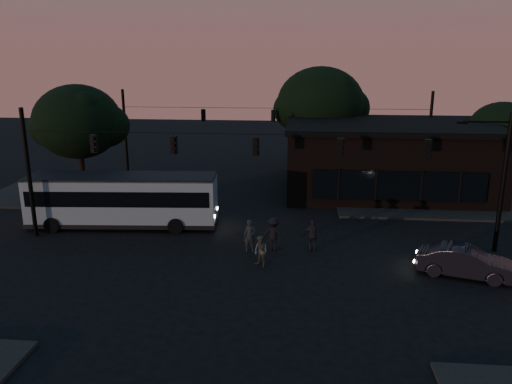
# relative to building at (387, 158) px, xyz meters

# --- Properties ---
(ground) EXTENTS (120.00, 120.00, 0.00)m
(ground) POSITION_rel_building_xyz_m (-9.00, -15.97, -2.71)
(ground) COLOR black
(ground) RESTS_ON ground
(sidewalk_far_right) EXTENTS (14.00, 10.00, 0.15)m
(sidewalk_far_right) POSITION_rel_building_xyz_m (3.00, -1.97, -2.63)
(sidewalk_far_right) COLOR black
(sidewalk_far_right) RESTS_ON ground
(sidewalk_far_left) EXTENTS (14.00, 10.00, 0.15)m
(sidewalk_far_left) POSITION_rel_building_xyz_m (-23.00, -1.97, -2.63)
(sidewalk_far_left) COLOR black
(sidewalk_far_left) RESTS_ON ground
(building) EXTENTS (15.40, 10.41, 5.40)m
(building) POSITION_rel_building_xyz_m (0.00, 0.00, 0.00)
(building) COLOR black
(building) RESTS_ON ground
(tree_behind) EXTENTS (7.60, 7.60, 9.43)m
(tree_behind) POSITION_rel_building_xyz_m (-5.00, 6.03, 3.48)
(tree_behind) COLOR black
(tree_behind) RESTS_ON ground
(tree_right) EXTENTS (5.20, 5.20, 6.86)m
(tree_right) POSITION_rel_building_xyz_m (9.00, 2.03, 1.93)
(tree_right) COLOR black
(tree_right) RESTS_ON ground
(tree_left) EXTENTS (6.40, 6.40, 8.30)m
(tree_left) POSITION_rel_building_xyz_m (-23.00, -2.97, 2.86)
(tree_left) COLOR black
(tree_left) RESTS_ON ground
(signal_rig_near) EXTENTS (26.24, 0.30, 7.50)m
(signal_rig_near) POSITION_rel_building_xyz_m (-9.00, -11.97, 1.74)
(signal_rig_near) COLOR black
(signal_rig_near) RESTS_ON ground
(signal_rig_far) EXTENTS (26.24, 0.30, 7.50)m
(signal_rig_far) POSITION_rel_building_xyz_m (-9.00, 4.03, 1.50)
(signal_rig_far) COLOR black
(signal_rig_far) RESTS_ON ground
(bus) EXTENTS (11.67, 3.48, 3.24)m
(bus) POSITION_rel_building_xyz_m (-17.43, -9.78, -0.89)
(bus) COLOR #7D909F
(bus) RESTS_ON ground
(car) EXTENTS (4.75, 2.83, 1.48)m
(car) POSITION_rel_building_xyz_m (1.36, -15.43, -1.97)
(car) COLOR black
(car) RESTS_ON ground
(pedestrian_a) EXTENTS (0.68, 0.47, 1.78)m
(pedestrian_a) POSITION_rel_building_xyz_m (-9.21, -13.24, -1.82)
(pedestrian_a) COLOR black
(pedestrian_a) RESTS_ON ground
(pedestrian_b) EXTENTS (0.99, 0.96, 1.60)m
(pedestrian_b) POSITION_rel_building_xyz_m (-8.46, -15.16, -1.91)
(pedestrian_b) COLOR #44453F
(pedestrian_b) RESTS_ON ground
(pedestrian_c) EXTENTS (1.06, 0.49, 1.77)m
(pedestrian_c) POSITION_rel_building_xyz_m (-5.84, -12.90, -1.82)
(pedestrian_c) COLOR black
(pedestrian_c) RESTS_ON ground
(pedestrian_d) EXTENTS (1.32, 0.92, 1.86)m
(pedestrian_d) POSITION_rel_building_xyz_m (-7.95, -12.91, -1.78)
(pedestrian_d) COLOR black
(pedestrian_d) RESTS_ON ground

